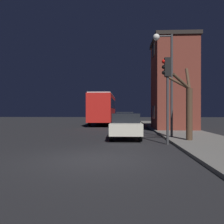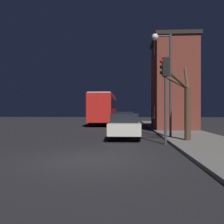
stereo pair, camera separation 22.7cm
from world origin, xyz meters
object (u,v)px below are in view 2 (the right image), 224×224
at_px(streetlamp, 165,68).
at_px(car_far_lane, 125,118).
at_px(car_mid_lane, 125,120).
at_px(traffic_light, 165,82).
at_px(car_near_lane, 125,125).
at_px(bare_tree, 186,105).
at_px(bus, 104,107).

distance_m(streetlamp, car_far_lane, 18.71).
bearing_deg(car_mid_lane, streetlamp, -75.06).
distance_m(traffic_light, car_far_lane, 21.15).
xyz_separation_m(streetlamp, car_near_lane, (-2.39, 0.03, -3.39)).
bearing_deg(traffic_light, car_mid_lane, 99.69).
relative_size(streetlamp, bare_tree, 1.56).
bearing_deg(streetlamp, bare_tree, -65.81).
bearing_deg(bus, streetlamp, -71.44).
relative_size(traffic_light, car_mid_lane, 0.89).
height_order(bare_tree, car_near_lane, bare_tree).
distance_m(traffic_light, car_mid_lane, 12.29).
height_order(bus, car_far_lane, bus).
distance_m(traffic_light, bare_tree, 1.88).
bearing_deg(car_mid_lane, bus, 113.96).
distance_m(bare_tree, car_near_lane, 3.83).
height_order(bare_tree, bus, bare_tree).
distance_m(bare_tree, car_mid_lane, 11.50).
bearing_deg(car_near_lane, traffic_light, -54.33).
bearing_deg(traffic_light, car_far_lane, 95.76).
bearing_deg(bus, bare_tree, -70.83).
bearing_deg(car_far_lane, car_mid_lane, -89.53).
bearing_deg(car_far_lane, traffic_light, -84.24).
height_order(car_mid_lane, car_far_lane, car_mid_lane).
height_order(traffic_light, car_far_lane, traffic_light).
xyz_separation_m(traffic_light, bare_tree, (1.22, 0.94, -1.08)).
relative_size(streetlamp, car_far_lane, 1.38).
relative_size(streetlamp, traffic_light, 1.45).
height_order(car_near_lane, car_mid_lane, car_mid_lane).
xyz_separation_m(bus, car_near_lane, (2.66, -15.01, -1.34)).
height_order(bus, car_mid_lane, bus).
xyz_separation_m(traffic_light, bus, (-4.63, 17.75, -0.89)).
height_order(car_near_lane, car_far_lane, car_near_lane).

